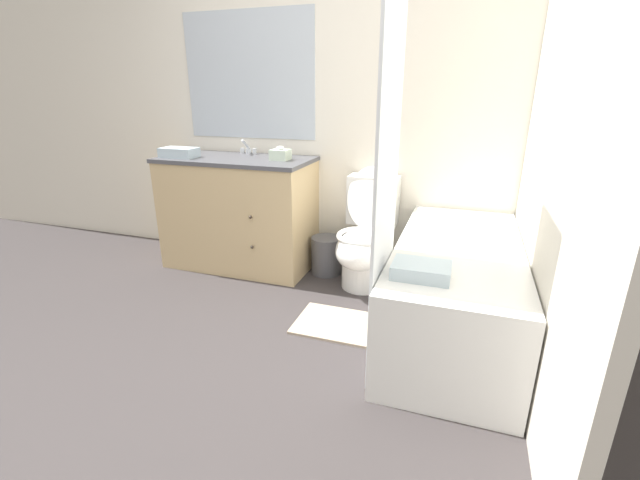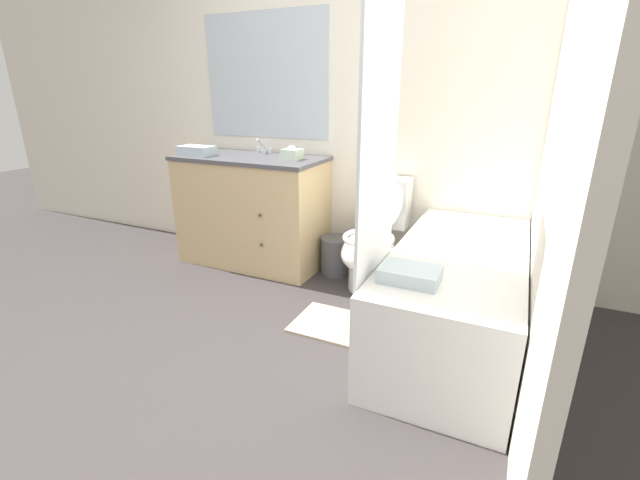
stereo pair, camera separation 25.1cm
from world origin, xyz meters
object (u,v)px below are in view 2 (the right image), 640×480
Objects in this scene: tissue_box at (292,154)px; bath_towel_folded at (410,274)px; bathtub at (456,294)px; wastebasket at (336,256)px; sink_faucet at (263,149)px; hand_towel_folded at (196,151)px; vanity_cabinet at (253,210)px; toilet at (373,241)px; bath_mat at (340,326)px.

tissue_box is 0.50× the size of bath_towel_folded.
wastebasket is (-0.97, 0.56, -0.13)m from bathtub.
bath_towel_folded is (1.15, -1.01, -0.34)m from tissue_box.
wastebasket is at bearing 127.27° from bath_towel_folded.
sink_faucet is 0.52m from hand_towel_folded.
tissue_box is at bearing 158.90° from bathtub.
tissue_box is (0.37, 0.00, 0.47)m from vanity_cabinet.
sink_faucet is at bearing 157.38° from bathtub.
tissue_box reaches higher than vanity_cabinet.
hand_towel_folded is (-2.09, 0.37, 0.63)m from bathtub.
vanity_cabinet is at bearing -90.00° from sink_faucet.
vanity_cabinet is 1.38× the size of toilet.
hand_towel_folded is at bearing -170.58° from wastebasket.
bathtub is at bearing 15.90° from bath_mat.
toilet is 0.78m from bathtub.
vanity_cabinet is at bearing 147.19° from bath_mat.
toilet is 0.40m from wastebasket.
bath_mat is at bearing 144.73° from bath_towel_folded.
vanity_cabinet is 1.83m from bath_towel_folded.
sink_faucet reaches higher than wastebasket.
sink_faucet is 0.17× the size of toilet.
bath_towel_folded is (1.93, -0.88, -0.33)m from hand_towel_folded.
toilet is at bearing 3.00° from hand_towel_folded.
tissue_box is 0.23× the size of bath_mat.
tissue_box reaches higher than wastebasket.
bathtub is at bearing -10.06° from hand_towel_folded.
bathtub is at bearing -29.93° from wastebasket.
sink_faucet reaches higher than hand_towel_folded.
hand_towel_folded reaches higher than wastebasket.
tissue_box is at bearing 9.82° from hand_towel_folded.
tissue_box is at bearing 138.67° from bath_towel_folded.
wastebasket is at bearing 4.28° from vanity_cabinet.
sink_faucet reaches higher than bathtub.
hand_towel_folded is (-0.41, -0.13, 0.46)m from vanity_cabinet.
sink_faucet reaches higher than bath_mat.
toilet is 0.71m from bath_mat.
bath_towel_folded is at bearing -106.94° from bathtub.
wastebasket is 2.23× the size of tissue_box.
sink_faucet is 0.54× the size of bath_towel_folded.
sink_faucet is 1.64m from bath_mat.
sink_faucet is at bearing 90.00° from vanity_cabinet.
tissue_box reaches higher than toilet.
wastebasket is (0.71, -0.14, -0.76)m from sink_faucet.
sink_faucet is at bearing 152.28° from tissue_box.
hand_towel_folded reaches higher than vanity_cabinet.
tissue_box is 0.48× the size of hand_towel_folded.
sink_faucet is 0.25× the size of bath_mat.
toilet is at bearing -18.71° from wastebasket.
bath_towel_folded is (-0.16, -0.51, 0.30)m from bathtub.
vanity_cabinet is at bearing 176.88° from toilet.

